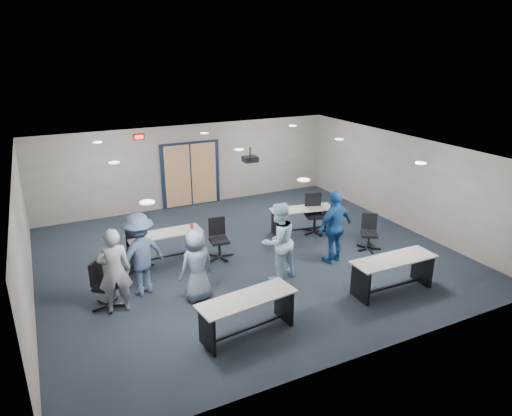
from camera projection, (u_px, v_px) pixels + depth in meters
name	position (u px, v px, depth m)	size (l,w,h in m)	color
floor	(248.00, 256.00, 11.69)	(10.00, 10.00, 0.00)	black
back_wall	(190.00, 166.00, 15.04)	(10.00, 0.04, 2.70)	slate
front_wall	(366.00, 288.00, 7.43)	(10.00, 0.04, 2.70)	slate
left_wall	(23.00, 243.00, 9.16)	(0.04, 9.00, 2.70)	slate
right_wall	(403.00, 181.00, 13.32)	(0.04, 9.00, 2.70)	slate
ceiling	(248.00, 152.00, 10.79)	(10.00, 9.00, 0.04)	white
double_door	(191.00, 175.00, 15.11)	(2.00, 0.07, 2.20)	black
exit_sign	(139.00, 137.00, 13.96)	(0.32, 0.07, 0.18)	black
ceiling_projector	(250.00, 159.00, 11.43)	(0.35, 0.32, 0.37)	black
ceiling_can_lights	(243.00, 152.00, 11.01)	(6.24, 5.74, 0.02)	white
table_front_left	(247.00, 309.00, 8.36)	(1.94, 0.85, 0.76)	#ADACA4
table_front_right	(393.00, 269.00, 9.84)	(1.94, 0.67, 0.78)	#ADACA4
table_back_left	(165.00, 241.00, 11.28)	(1.82, 0.61, 1.01)	#ADACA4
table_back_right	(302.00, 216.00, 13.01)	(1.87, 0.91, 0.73)	#ADACA4
chair_back_a	(138.00, 250.00, 10.83)	(0.64, 0.64, 1.01)	black
chair_back_b	(219.00, 239.00, 11.42)	(0.64, 0.64, 1.02)	black
chair_back_d	(315.00, 214.00, 12.97)	(0.71, 0.71, 1.13)	black
chair_loose_left	(107.00, 285.00, 9.25)	(0.63, 0.63, 1.00)	black
chair_loose_right	(369.00, 233.00, 11.90)	(0.59, 0.59, 0.94)	black
person_gray	(114.00, 271.00, 8.96)	(0.66, 0.43, 1.80)	gray
person_plaid	(197.00, 265.00, 9.45)	(0.77, 0.50, 1.58)	slate
person_lightblue	(278.00, 241.00, 10.30)	(0.89, 0.69, 1.83)	#C0E5FF
person_navy	(335.00, 227.00, 11.11)	(1.07, 0.45, 1.83)	#19498B
person_back	(140.00, 254.00, 9.64)	(1.18, 0.68, 1.83)	#3E5171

